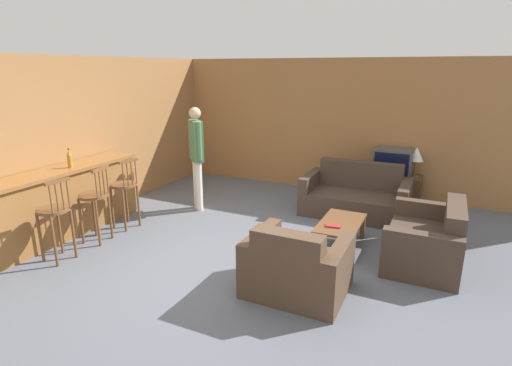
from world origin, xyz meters
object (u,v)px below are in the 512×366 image
Objects in this scene: coffee_table at (340,226)px; person_by_window at (196,152)px; armchair_near at (296,268)px; bottle at (70,159)px; bar_chair_near at (55,217)px; bar_chair_far at (125,190)px; tv at (393,162)px; book_on_table at (333,226)px; table_lamp at (416,155)px; tv_unit at (390,188)px; bar_chair_mid at (95,202)px; couch_far at (356,197)px; loveseat_right at (428,241)px.

person_by_window reaches higher than coffee_table.
bottle is (-3.58, 0.19, 0.85)m from armchair_near.
armchair_near is (3.05, 0.57, -0.30)m from bar_chair_near.
bar_chair_far is 1.38m from person_by_window.
tv reaches higher than book_on_table.
bar_chair_near reaches higher than table_lamp.
tv_unit is at bearing 80.85° from book_on_table.
bar_chair_mid is at bearing -160.79° from book_on_table.
bar_chair_mid is (-0.00, 0.65, 0.00)m from bar_chair_near.
table_lamp reaches higher than couch_far.
bottle reaches higher than bar_chair_far.
couch_far is (3.11, 2.73, -0.31)m from bar_chair_mid.
bottle is (-3.73, -1.18, 0.83)m from coffee_table.
coffee_table is at bearing -86.47° from couch_far.
coffee_table is at bearing 31.27° from bar_chair_near.
bar_chair_mid is 3.34m from book_on_table.
person_by_window is at bearing -151.04° from table_lamp.
bar_chair_far is 0.64× the size of couch_far.
bar_chair_far is 3.88× the size of bottle.
bar_chair_mid is 1.03× the size of armchair_near.
loveseat_right is (1.27, 1.41, -0.00)m from armchair_near.
bar_chair_near is at bearing -155.34° from loveseat_right.
bar_chair_far is 5.00m from table_lamp.
armchair_near is 1.18m from book_on_table.
bar_chair_near is at bearing -132.55° from table_lamp.
coffee_table is (-1.12, -0.04, 0.02)m from loveseat_right.
loveseat_right is (4.32, 1.33, -0.31)m from bar_chair_mid.
tv reaches higher than tv_unit.
bottle is at bearing 124.93° from bar_chair_near.
bar_chair_mid reaches higher than tv.
tv is 3.55m from person_by_window.
bottle is at bearing -144.33° from couch_far.
table_lamp is at bearing 76.45° from armchair_near.
tv is at bearing -90.00° from tv_unit.
bar_chair_mid is at bearing -11.75° from bottle.
bar_chair_mid is at bearing -162.84° from loveseat_right.
coffee_table is at bearing 17.60° from bottle.
bar_chair_far is 4.70m from tv.
loveseat_right is 1.12m from coffee_table.
bar_chair_near is 5.84m from table_lamp.
bar_chair_far is 3.20m from book_on_table.
book_on_table is 0.12× the size of person_by_window.
person_by_window is at bearing 173.36° from loveseat_right.
table_lamp is at bearing 47.45° from bar_chair_near.
bottle is at bearing 177.02° from armchair_near.
loveseat_right is at bearing -71.79° from tv.
armchair_near is at bearing -12.30° from bar_chair_far.
table_lamp is (3.95, 3.65, 0.32)m from bar_chair_mid.
tv is 2.32× the size of bottle.
bar_chair_far is 4.71m from tv_unit.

